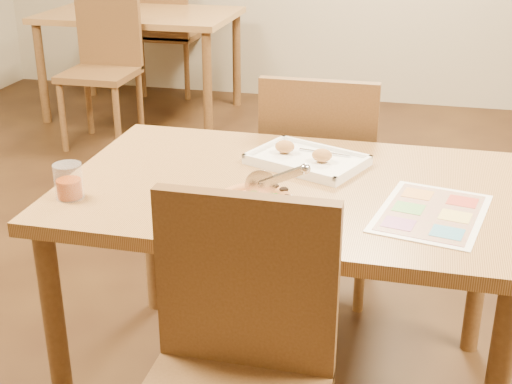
% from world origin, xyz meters
% --- Properties ---
extents(dining_table, '(1.30, 0.85, 0.72)m').
position_xyz_m(dining_table, '(0.00, 0.00, 0.63)').
color(dining_table, '#A77B43').
rests_on(dining_table, ground).
extents(chair_near, '(0.42, 0.42, 0.47)m').
position_xyz_m(chair_near, '(0.00, -0.60, 0.57)').
color(chair_near, brown).
rests_on(chair_near, ground).
extents(chair_far, '(0.42, 0.42, 0.47)m').
position_xyz_m(chair_far, '(-0.00, 0.60, 0.57)').
color(chair_far, brown).
rests_on(chair_far, ground).
extents(bg_table, '(1.30, 0.85, 0.72)m').
position_xyz_m(bg_table, '(-1.60, 2.80, 0.63)').
color(bg_table, '#A77B43').
rests_on(bg_table, ground).
extents(bg_chair_near, '(0.42, 0.42, 0.47)m').
position_xyz_m(bg_chair_near, '(-1.60, 2.20, 0.57)').
color(bg_chair_near, brown).
rests_on(bg_chair_near, ground).
extents(bg_chair_far, '(0.42, 0.42, 0.47)m').
position_xyz_m(bg_chair_far, '(-1.60, 3.30, 0.57)').
color(bg_chair_far, brown).
rests_on(bg_chair_far, ground).
extents(plate, '(0.29, 0.29, 0.01)m').
position_xyz_m(plate, '(-0.05, -0.19, 0.73)').
color(plate, white).
rests_on(plate, dining_table).
extents(pizza, '(0.20, 0.20, 0.03)m').
position_xyz_m(pizza, '(-0.06, -0.19, 0.74)').
color(pizza, '#D58448').
rests_on(pizza, plate).
extents(pizza_cutter, '(0.16, 0.05, 0.09)m').
position_xyz_m(pizza_cutter, '(-0.01, -0.18, 0.80)').
color(pizza_cutter, silver).
rests_on(pizza_cutter, pizza).
extents(appetizer_tray, '(0.39, 0.34, 0.06)m').
position_xyz_m(appetizer_tray, '(0.02, 0.17, 0.73)').
color(appetizer_tray, white).
rests_on(appetizer_tray, dining_table).
extents(glass_tumbler, '(0.08, 0.08, 0.10)m').
position_xyz_m(glass_tumbler, '(-0.57, -0.24, 0.76)').
color(glass_tumbler, '#8D330A').
rests_on(glass_tumbler, dining_table).
extents(menu, '(0.33, 0.41, 0.00)m').
position_xyz_m(menu, '(0.40, -0.11, 0.72)').
color(menu, white).
rests_on(menu, dining_table).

